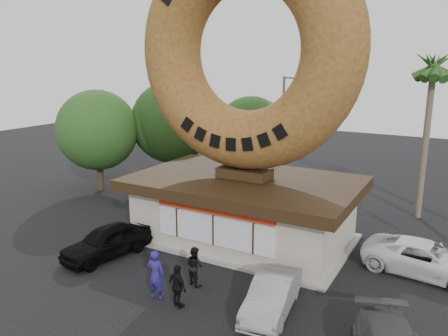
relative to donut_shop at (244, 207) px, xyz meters
name	(u,v)px	position (x,y,z in m)	size (l,w,h in m)	color
ground	(177,290)	(0.00, -5.98, -1.77)	(90.00, 90.00, 0.00)	black
donut_shop	(244,207)	(0.00, 0.00, 0.00)	(11.20, 7.20, 3.80)	beige
giant_donut	(246,51)	(0.00, 0.02, 7.69)	(11.31, 11.31, 2.88)	olive
tree_west	(172,122)	(-9.50, 7.02, 2.87)	(6.00, 6.00, 7.65)	#473321
tree_mid	(251,133)	(-4.00, 9.02, 2.25)	(5.20, 5.20, 6.63)	#473321
tree_far	(97,130)	(-13.00, 3.02, 2.56)	(5.60, 5.60, 7.14)	#473321
palm_near	(433,72)	(7.50, 8.02, 6.65)	(2.60, 2.60, 9.75)	#726651
street_lamp	(285,127)	(-1.86, 10.02, 2.72)	(2.11, 0.20, 8.00)	#59595E
person_left	(156,275)	(-0.32, -6.88, -0.76)	(0.73, 0.48, 2.01)	navy
person_center	(195,266)	(0.38, -5.22, -0.94)	(0.80, 0.63, 1.65)	black
person_right	(178,286)	(0.77, -6.98, -0.91)	(1.01, 0.42, 1.72)	black
car_black	(107,241)	(-4.69, -4.99, -1.01)	(1.78, 4.42, 1.51)	black
car_silver	(272,295)	(3.95, -5.53, -1.11)	(1.40, 4.01, 1.32)	gray
car_white	(426,259)	(8.57, 0.39, -1.05)	(2.39, 5.18, 1.44)	white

